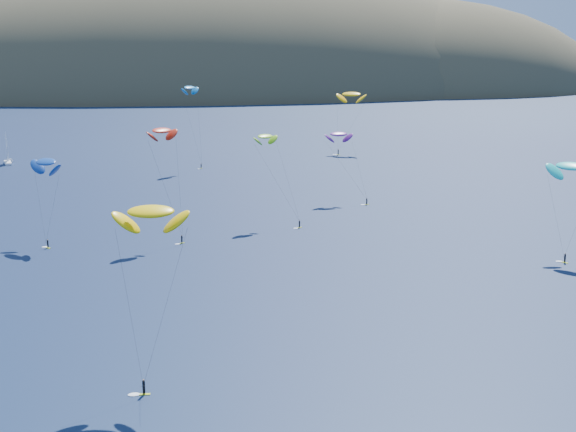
{
  "coord_description": "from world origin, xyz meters",
  "views": [
    {
      "loc": [
        -18.03,
        -68.89,
        44.09
      ],
      "look_at": [
        7.04,
        80.0,
        9.0
      ],
      "focal_mm": 50.0,
      "sensor_mm": 36.0,
      "label": 1
    }
  ],
  "objects": [
    {
      "name": "kitesurfer_10",
      "position": [
        -40.69,
        104.28,
        16.99
      ],
      "size": [
        9.21,
        12.42,
        19.58
      ],
      "rotation": [
        0.0,
        0.0,
        -0.87
      ],
      "color": "#BFD517",
      "rests_on": "ground"
    },
    {
      "name": "kitesurfer_4",
      "position": [
        -5.98,
        193.9,
        25.94
      ],
      "size": [
        7.68,
        8.06,
        28.12
      ],
      "rotation": [
        0.0,
        0.0,
        0.85
      ],
      "color": "#BFD517",
      "rests_on": "ground"
    },
    {
      "name": "sailboat",
      "position": [
        -66.99,
        210.49,
        0.93
      ],
      "size": [
        9.21,
        7.98,
        11.08
      ],
      "rotation": [
        0.0,
        0.0,
        0.23
      ],
      "color": "white",
      "rests_on": "ground"
    },
    {
      "name": "kitesurfer_2",
      "position": [
        -18.76,
        31.37,
        21.69
      ],
      "size": [
        9.52,
        9.72,
        24.28
      ],
      "rotation": [
        0.0,
        0.0,
        -0.1
      ],
      "color": "#BFD517",
      "rests_on": "ground"
    },
    {
      "name": "kitesurfer_9",
      "position": [
        -16.28,
        103.14,
        23.22
      ],
      "size": [
        7.97,
        10.6,
        25.35
      ],
      "rotation": [
        0.0,
        0.0,
        0.63
      ],
      "color": "#BFD517",
      "rests_on": "ground"
    },
    {
      "name": "kitesurfer_6",
      "position": [
        30.26,
        136.98,
        17.26
      ],
      "size": [
        10.04,
        11.72,
        19.35
      ],
      "rotation": [
        0.0,
        0.0,
        0.12
      ],
      "color": "#BFD517",
      "rests_on": "ground"
    },
    {
      "name": "kitesurfer_5",
      "position": [
        63.31,
        76.28,
        17.79
      ],
      "size": [
        9.36,
        12.65,
        20.54
      ],
      "rotation": [
        0.0,
        0.0,
        -0.95
      ],
      "color": "#BFD517",
      "rests_on": "ground"
    },
    {
      "name": "kitesurfer_3",
      "position": [
        7.63,
        115.23,
        19.88
      ],
      "size": [
        10.65,
        12.64,
        21.76
      ],
      "rotation": [
        0.0,
        0.0,
        0.52
      ],
      "color": "#BFD517",
      "rests_on": "ground"
    },
    {
      "name": "island",
      "position": [
        39.4,
        562.36,
        -10.74
      ],
      "size": [
        730.0,
        300.0,
        210.0
      ],
      "color": "#3D3526",
      "rests_on": "ground"
    },
    {
      "name": "kitesurfer_11",
      "position": [
        54.56,
        221.26,
        21.01
      ],
      "size": [
        13.64,
        15.09,
        24.06
      ],
      "rotation": [
        0.0,
        0.0,
        -0.54
      ],
      "color": "#BFD517",
      "rests_on": "ground"
    }
  ]
}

